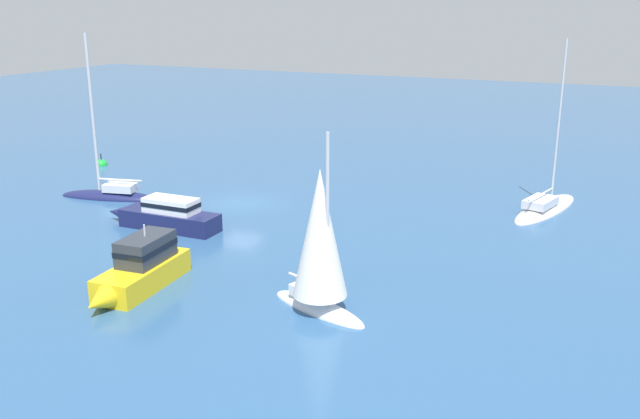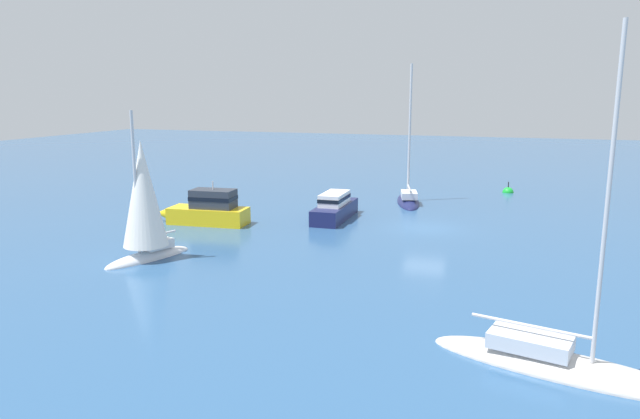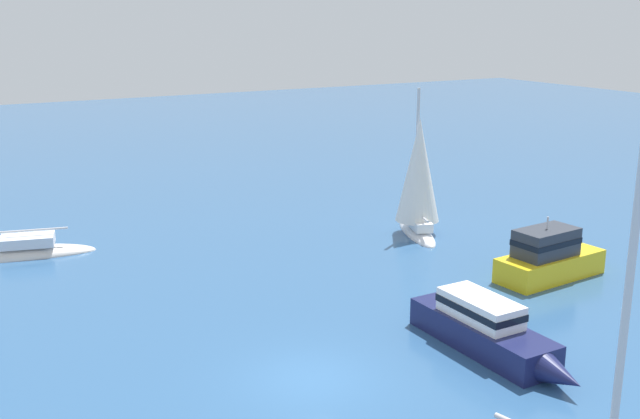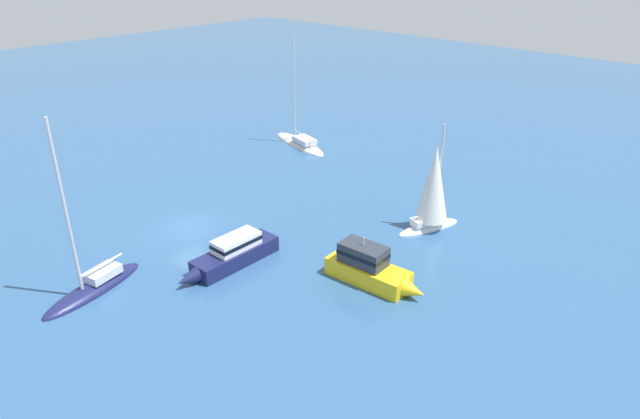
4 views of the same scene
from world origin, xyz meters
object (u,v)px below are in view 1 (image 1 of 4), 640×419
cabin_cruiser_1 (165,215)px  sailboat (545,208)px  sailboat_1 (110,195)px  channel_buoy (102,165)px  sloop (320,246)px  cabin_cruiser (141,268)px

cabin_cruiser_1 → sailboat: bearing=-146.7°
sailboat_1 → cabin_cruiser_1: 7.93m
channel_buoy → sailboat: bearing=93.4°
sailboat → sailboat_1: sailboat_1 is taller
sloop → channel_buoy: sloop is taller
sailboat → channel_buoy: sailboat is taller
sailboat_1 → cabin_cruiser_1: size_ratio=1.52×
sailboat_1 → sloop: (9.63, 19.32, 2.52)m
sloop → cabin_cruiser_1: size_ratio=1.09×
cabin_cruiser → cabin_cruiser_1: (-7.25, -4.22, -0.16)m
cabin_cruiser → sailboat_1: (-10.79, -11.29, -0.69)m
sailboat → cabin_cruiser_1: (12.57, -18.46, 0.62)m
channel_buoy → sailboat_1: bearing=45.2°
sailboat → channel_buoy: bearing=107.3°
sailboat_1 → cabin_cruiser: bearing=123.0°
sailboat → sailboat_1: size_ratio=0.97×
cabin_cruiser_1 → channel_buoy: bearing=-37.8°
sailboat → sloop: 19.84m
cabin_cruiser → cabin_cruiser_1: 8.39m
sloop → channel_buoy: size_ratio=5.74×
cabin_cruiser_1 → channel_buoy: 17.74m
cabin_cruiser → sloop: sloop is taller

